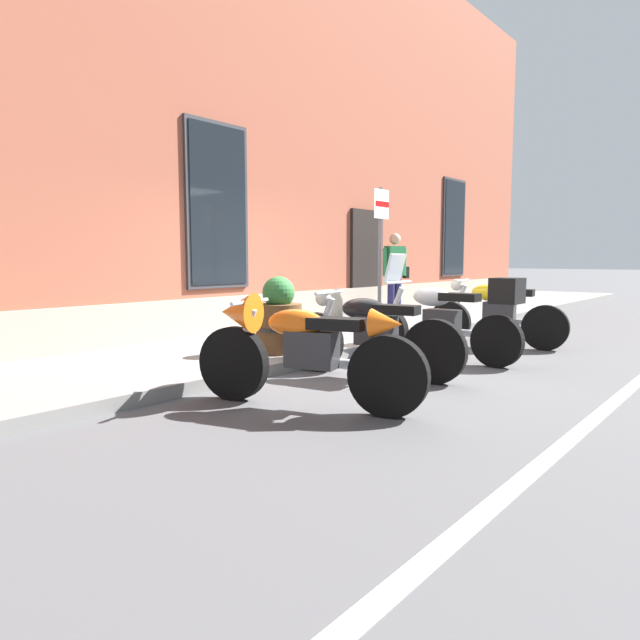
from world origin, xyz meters
TOP-DOWN VIEW (x-y plane):
  - ground_plane at (0.00, 0.00)m, footprint 140.00×140.00m
  - sidewalk at (0.00, 1.26)m, footprint 30.35×2.53m
  - lane_stripe at (0.00, -3.20)m, footprint 30.35×0.12m
  - brick_pub_facade at (-0.00, 5.64)m, footprint 24.35×6.32m
  - motorcycle_orange_sport at (-2.25, -1.08)m, footprint 0.79×2.10m
  - motorcycle_black_naked at (-0.78, -0.84)m, footprint 0.65×2.09m
  - motorcycle_silver_touring at (0.62, -1.07)m, footprint 0.62×2.17m
  - motorcycle_yellow_naked at (2.19, -1.05)m, footprint 0.63×2.02m
  - pedestrian_striped_shirt at (4.04, 1.79)m, footprint 0.65×0.32m
  - parking_sign at (1.55, 0.54)m, footprint 0.36×0.07m
  - barrel_planter at (-0.79, 0.51)m, footprint 0.60×0.60m

SIDE VIEW (x-z plane):
  - ground_plane at x=0.00m, z-range 0.00..0.00m
  - lane_stripe at x=0.00m, z-range 0.00..0.01m
  - sidewalk at x=0.00m, z-range 0.00..0.13m
  - motorcycle_black_naked at x=-0.78m, z-range 0.01..0.94m
  - motorcycle_yellow_naked at x=2.19m, z-range -0.01..0.98m
  - barrel_planter at x=-0.79m, z-range 0.06..1.01m
  - motorcycle_orange_sport at x=-2.25m, z-range 0.05..1.04m
  - motorcycle_silver_touring at x=0.62m, z-range -0.11..1.25m
  - pedestrian_striped_shirt at x=4.04m, z-range 0.23..1.90m
  - parking_sign at x=1.55m, z-range 0.47..2.71m
  - brick_pub_facade at x=0.00m, z-range -0.01..7.92m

